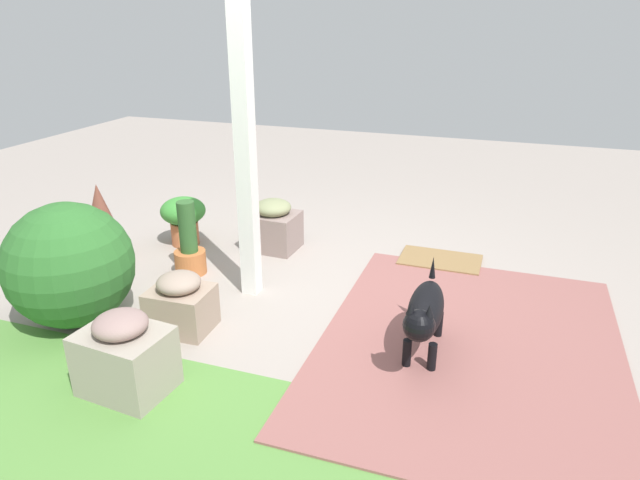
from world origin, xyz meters
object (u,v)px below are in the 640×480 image
at_px(round_shrub, 69,265).
at_px(terracotta_pot_spiky, 102,224).
at_px(stone_planter_nearest, 273,226).
at_px(stone_planter_far, 125,356).
at_px(terracotta_pot_broad, 184,216).
at_px(terracotta_pot_tall, 189,248).
at_px(doormat, 440,260).
at_px(porch_pillar, 245,155).
at_px(dog, 425,312).
at_px(stone_planter_mid, 181,303).

relative_size(round_shrub, terracotta_pot_spiky, 1.27).
distance_m(stone_planter_nearest, stone_planter_far, 2.10).
height_order(stone_planter_nearest, terracotta_pot_broad, stone_planter_nearest).
bearing_deg(terracotta_pot_tall, doormat, -155.22).
distance_m(porch_pillar, stone_planter_far, 1.53).
relative_size(porch_pillar, terracotta_pot_tall, 3.48).
distance_m(stone_planter_nearest, doormat, 1.44).
bearing_deg(stone_planter_far, terracotta_pot_broad, -66.75).
height_order(stone_planter_nearest, round_shrub, round_shrub).
relative_size(round_shrub, terracotta_pot_tall, 1.38).
relative_size(stone_planter_far, terracotta_pot_tall, 0.83).
bearing_deg(dog, doormat, -86.53).
bearing_deg(terracotta_pot_broad, round_shrub, 91.73).
relative_size(terracotta_pot_broad, terracotta_pot_tall, 0.73).
xyz_separation_m(round_shrub, dog, (-2.25, -0.32, -0.11)).
height_order(stone_planter_nearest, stone_planter_mid, stone_planter_nearest).
height_order(round_shrub, terracotta_pot_spiky, round_shrub).
bearing_deg(stone_planter_nearest, terracotta_pot_tall, 57.91).
height_order(terracotta_pot_tall, doormat, terracotta_pot_tall).
bearing_deg(terracotta_pot_broad, stone_planter_far, 113.25).
distance_m(stone_planter_far, dog, 1.69).
xyz_separation_m(stone_planter_nearest, stone_planter_mid, (0.03, 1.44, -0.02)).
height_order(stone_planter_mid, doormat, stone_planter_mid).
xyz_separation_m(terracotta_pot_broad, terracotta_pot_spiky, (0.46, 0.49, 0.05)).
xyz_separation_m(stone_planter_far, round_shrub, (0.79, -0.52, 0.19)).
bearing_deg(porch_pillar, terracotta_pot_spiky, -6.07).
bearing_deg(terracotta_pot_broad, stone_planter_nearest, -167.92).
bearing_deg(stone_planter_nearest, porch_pillar, 102.07).
xyz_separation_m(stone_planter_far, terracotta_pot_spiky, (1.29, -1.44, 0.09)).
bearing_deg(stone_planter_mid, terracotta_pot_broad, -59.14).
height_order(stone_planter_far, round_shrub, round_shrub).
bearing_deg(stone_planter_mid, stone_planter_nearest, -91.00).
height_order(round_shrub, dog, round_shrub).
xyz_separation_m(round_shrub, terracotta_pot_tall, (-0.32, -0.90, -0.20)).
bearing_deg(stone_planter_mid, doormat, -131.82).
distance_m(porch_pillar, terracotta_pot_broad, 1.39).
bearing_deg(stone_planter_nearest, stone_planter_mid, 89.00).
relative_size(stone_planter_nearest, dog, 0.59).
height_order(dog, doormat, dog).
distance_m(stone_planter_far, round_shrub, 0.96).
height_order(stone_planter_far, dog, dog).
bearing_deg(round_shrub, stone_planter_nearest, -115.18).
distance_m(porch_pillar, stone_planter_nearest, 1.17).
bearing_deg(round_shrub, porch_pillar, -139.92).
bearing_deg(round_shrub, terracotta_pot_broad, -88.27).
height_order(stone_planter_mid, stone_planter_far, stone_planter_far).
distance_m(terracotta_pot_spiky, dog, 2.82).
bearing_deg(terracotta_pot_tall, terracotta_pot_spiky, -1.29).
relative_size(porch_pillar, doormat, 3.15).
bearing_deg(stone_planter_nearest, terracotta_pot_broad, 12.08).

